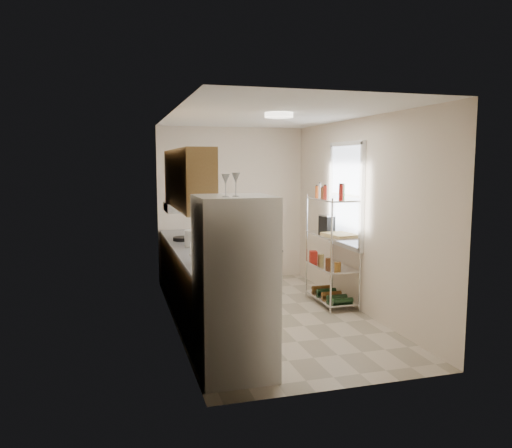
{
  "coord_description": "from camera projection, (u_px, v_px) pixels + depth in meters",
  "views": [
    {
      "loc": [
        -1.93,
        -6.06,
        2.01
      ],
      "look_at": [
        -0.13,
        0.25,
        1.2
      ],
      "focal_mm": 35.0,
      "sensor_mm": 36.0,
      "label": 1
    }
  ],
  "objects": [
    {
      "name": "bakers_rack",
      "position": [
        333.0,
        227.0,
        6.98
      ],
      "size": [
        0.45,
        0.9,
        1.73
      ],
      "color": "silver",
      "rests_on": "ground"
    },
    {
      "name": "frying_pan_large",
      "position": [
        183.0,
        239.0,
        7.13
      ],
      "size": [
        0.38,
        0.38,
        0.05
      ],
      "primitive_type": "cylinder",
      "rotation": [
        0.0,
        0.0,
        0.38
      ],
      "color": "black",
      "rests_on": "counter_run"
    },
    {
      "name": "upper_cabinets",
      "position": [
        187.0,
        179.0,
        6.14
      ],
      "size": [
        0.33,
        2.2,
        0.72
      ],
      "primitive_type": "cube",
      "color": "#A68047",
      "rests_on": "room"
    },
    {
      "name": "espresso_machine",
      "position": [
        327.0,
        224.0,
        7.15
      ],
      "size": [
        0.18,
        0.24,
        0.25
      ],
      "primitive_type": "cube",
      "rotation": [
        0.0,
        0.0,
        0.2
      ],
      "color": "black",
      "rests_on": "bakers_rack"
    },
    {
      "name": "rice_cooker",
      "position": [
        195.0,
        238.0,
        6.62
      ],
      "size": [
        0.27,
        0.27,
        0.22
      ],
      "primitive_type": "cylinder",
      "color": "white",
      "rests_on": "counter_run"
    },
    {
      "name": "storage_bag",
      "position": [
        313.0,
        256.0,
        7.31
      ],
      "size": [
        0.12,
        0.15,
        0.16
      ],
      "primitive_type": "cube",
      "rotation": [
        0.0,
        0.0,
        -0.2
      ],
      "color": "#AE2115",
      "rests_on": "bakers_rack"
    },
    {
      "name": "room",
      "position": [
        271.0,
        218.0,
        6.4
      ],
      "size": [
        2.52,
        4.42,
        2.62
      ],
      "color": "#C0B29C",
      "rests_on": "ground"
    },
    {
      "name": "window",
      "position": [
        346.0,
        195.0,
        7.04
      ],
      "size": [
        0.06,
        1.0,
        1.46
      ],
      "primitive_type": "cube",
      "color": "white",
      "rests_on": "room"
    },
    {
      "name": "cutting_board",
      "position": [
        341.0,
        235.0,
        6.83
      ],
      "size": [
        0.44,
        0.52,
        0.03
      ],
      "primitive_type": "cube",
      "rotation": [
        0.0,
        0.0,
        0.17
      ],
      "color": "tan",
      "rests_on": "bakers_rack"
    },
    {
      "name": "range_hood",
      "position": [
        183.0,
        207.0,
        6.97
      ],
      "size": [
        0.5,
        0.6,
        0.12
      ],
      "primitive_type": "cube",
      "color": "#B7BABC",
      "rests_on": "room"
    },
    {
      "name": "frying_pan_small",
      "position": [
        192.0,
        239.0,
        7.11
      ],
      "size": [
        0.28,
        0.28,
        0.04
      ],
      "primitive_type": "cylinder",
      "rotation": [
        0.0,
        0.0,
        0.57
      ],
      "color": "black",
      "rests_on": "counter_run"
    },
    {
      "name": "counter_run",
      "position": [
        195.0,
        279.0,
        6.67
      ],
      "size": [
        0.63,
        3.51,
        0.9
      ],
      "color": "#A68047",
      "rests_on": "ground"
    },
    {
      "name": "wine_glass_a",
      "position": [
        236.0,
        185.0,
        4.43
      ],
      "size": [
        0.08,
        0.08,
        0.21
      ],
      "primitive_type": null,
      "color": "silver",
      "rests_on": "refrigerator"
    },
    {
      "name": "wine_glass_b",
      "position": [
        226.0,
        186.0,
        4.38
      ],
      "size": [
        0.07,
        0.07,
        0.2
      ],
      "primitive_type": null,
      "color": "silver",
      "rests_on": "refrigerator"
    },
    {
      "name": "refrigerator",
      "position": [
        235.0,
        286.0,
        4.68
      ],
      "size": [
        0.7,
        0.7,
        1.71
      ],
      "primitive_type": "cube",
      "color": "white",
      "rests_on": "ground"
    },
    {
      "name": "ceiling_dome",
      "position": [
        279.0,
        115.0,
        5.96
      ],
      "size": [
        0.34,
        0.34,
        0.05
      ],
      "primitive_type": "cylinder",
      "color": "white",
      "rests_on": "room"
    }
  ]
}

